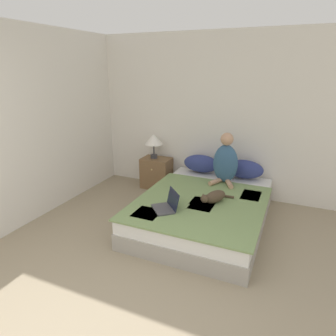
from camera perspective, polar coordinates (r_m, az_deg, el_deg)
name	(u,v)px	position (r m, az deg, el deg)	size (l,w,h in m)	color
wall_back	(217,116)	(4.89, 9.33, 9.66)	(5.01, 0.05, 2.55)	silver
wall_side	(26,128)	(4.32, -25.45, 6.96)	(0.05, 4.77, 2.55)	silver
bed	(204,210)	(4.10, 6.89, -7.88)	(1.59, 2.15, 0.39)	#9E998E
pillow_near	(201,164)	(4.88, 6.32, 0.85)	(0.57, 0.29, 0.28)	navy
pillow_far	(244,169)	(4.73, 14.34, -0.20)	(0.57, 0.29, 0.28)	navy
person_sitting	(225,162)	(4.44, 10.89, 1.21)	(0.37, 0.36, 0.75)	#33567A
cat_tabby	(214,197)	(3.82, 8.76, -5.45)	(0.34, 0.43, 0.16)	#473828
laptop_open	(167,205)	(3.62, -0.28, -7.14)	(0.40, 0.41, 0.23)	#424247
nightstand	(156,173)	(5.24, -2.21, -0.93)	(0.49, 0.37, 0.53)	brown
table_lamp	(154,140)	(5.09, -2.74, 5.35)	(0.31, 0.31, 0.42)	#38383D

